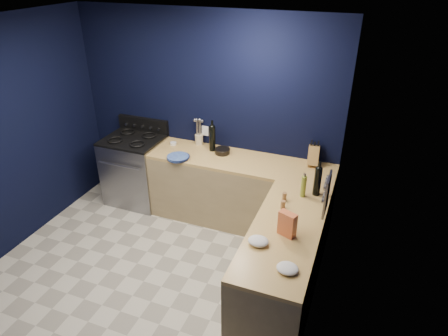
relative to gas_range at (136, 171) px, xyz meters
The scene contains 27 objects.
floor 1.76m from the gas_range, 56.78° to the right, with size 3.50×3.50×0.02m, color beige.
ceiling 2.74m from the gas_range, 56.78° to the right, with size 3.50×3.50×0.02m, color silver.
wall_back 1.30m from the gas_range, 20.08° to the left, with size 3.50×0.02×2.60m, color black.
wall_right 3.16m from the gas_range, 27.83° to the right, with size 0.02×3.50×2.60m, color black.
cab_back 1.53m from the gas_range, ahead, with size 2.30×0.63×0.86m, color tan.
top_back 1.59m from the gas_range, ahead, with size 2.30×0.63×0.04m, color olive.
cab_right 2.62m from the gas_range, 25.64° to the right, with size 0.63×1.67×0.86m, color tan.
top_right 2.66m from the gas_range, 25.64° to the right, with size 0.63×1.67×0.04m, color olive.
gas_range is the anchor object (origin of this frame).
oven_door 0.32m from the gas_range, 90.00° to the right, with size 0.59×0.02×0.42m, color black.
cooktop 0.48m from the gas_range, ahead, with size 0.76×0.66×0.03m, color black.
backguard 0.65m from the gas_range, 90.00° to the left, with size 0.76×0.06×0.20m, color black.
spice_panel 2.89m from the gas_range, 18.08° to the right, with size 0.02×0.28×0.38m, color gray.
wall_outlet 1.16m from the gas_range, 18.88° to the left, with size 0.09×0.02×0.13m, color white.
plate_stack 0.94m from the gas_range, 15.51° to the right, with size 0.27×0.27×0.03m, color #2E3797.
ramekin 0.72m from the gas_range, 12.70° to the left, with size 0.08×0.08×0.03m, color white.
utensil_crock 1.03m from the gas_range, 17.42° to the left, with size 0.11×0.11×0.13m, color beige.
wine_bottle_back 1.27m from the gas_range, ahead, with size 0.08×0.08×0.33m, color black.
lemon_basket 1.35m from the gas_range, ahead, with size 0.19×0.19×0.07m, color black.
knife_block 2.45m from the gas_range, ahead, with size 0.13×0.21×0.23m, color olive.
wine_bottle_right 2.63m from the gas_range, 10.00° to the right, with size 0.08×0.08×0.31m, color black.
oil_bottle 2.52m from the gas_range, 12.47° to the right, with size 0.05×0.05×0.24m, color olive.
spice_jar_near 2.39m from the gas_range, 16.97° to the right, with size 0.04×0.04×0.09m, color olive.
spice_jar_far 2.46m from the gas_range, 20.23° to the right, with size 0.05×0.05×0.09m, color olive.
crouton_bag 2.74m from the gas_range, 27.16° to the right, with size 0.16×0.07×0.23m, color #C62B3E.
towel_front 2.66m from the gas_range, 33.32° to the right, with size 0.18×0.16×0.06m, color white.
towel_end 3.05m from the gas_range, 33.82° to the right, with size 0.18×0.16×0.05m, color white.
Camera 1 is at (1.95, -2.64, 3.10)m, focal length 31.50 mm.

